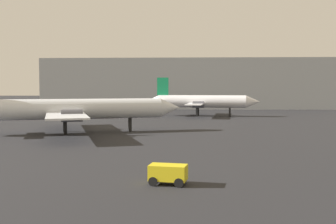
{
  "coord_description": "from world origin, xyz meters",
  "views": [
    {
      "loc": [
        -2.36,
        -9.11,
        6.29
      ],
      "look_at": [
        -4.95,
        45.34,
        3.0
      ],
      "focal_mm": 43.37,
      "sensor_mm": 36.0,
      "label": 1
    }
  ],
  "objects": [
    {
      "name": "baggage_cart",
      "position": [
        -3.59,
        16.8,
        0.76
      ],
      "size": [
        2.59,
        1.75,
        1.3
      ],
      "rotation": [
        0.0,
        0.0,
        6.1
      ],
      "color": "gold",
      "rests_on": "ground_plane"
    },
    {
      "name": "airplane_on_taxiway",
      "position": [
        -18.44,
        46.11,
        3.31
      ],
      "size": [
        30.08,
        26.38,
        10.78
      ],
      "rotation": [
        0.0,
        0.0,
        0.32
      ],
      "color": "silver",
      "rests_on": "ground_plane"
    },
    {
      "name": "terminal_building",
      "position": [
        -2.69,
        117.95,
        7.42
      ],
      "size": [
        85.48,
        21.5,
        14.84
      ],
      "primitive_type": "cube",
      "color": "#999EA3",
      "rests_on": "ground_plane"
    },
    {
      "name": "airplane_distant",
      "position": [
        0.6,
        80.17,
        3.23
      ],
      "size": [
        25.18,
        19.55,
        8.51
      ],
      "rotation": [
        0.0,
        0.0,
        -0.12
      ],
      "color": "white",
      "rests_on": "ground_plane"
    }
  ]
}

